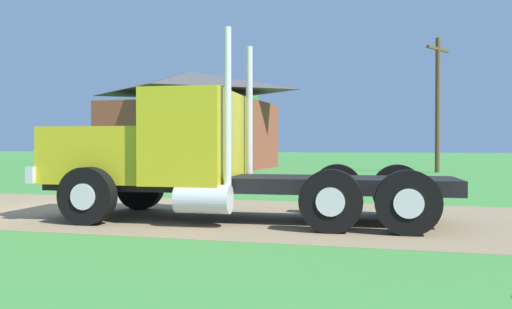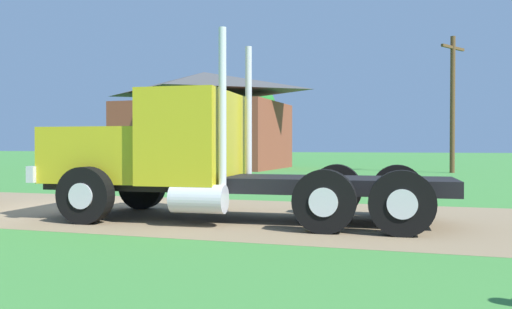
# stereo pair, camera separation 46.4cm
# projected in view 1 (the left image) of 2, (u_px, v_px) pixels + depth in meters

# --- Properties ---
(ground_plane) EXTENTS (200.00, 200.00, 0.00)m
(ground_plane) POSITION_uv_depth(u_px,v_px,m) (73.00, 209.00, 12.02)
(ground_plane) COLOR #3E8238
(dirt_track) EXTENTS (120.00, 5.83, 0.01)m
(dirt_track) POSITION_uv_depth(u_px,v_px,m) (73.00, 209.00, 12.02)
(dirt_track) COLOR #8A7454
(dirt_track) RESTS_ON ground_plane
(truck_foreground_white) EXTENTS (8.14, 3.12, 3.59)m
(truck_foreground_white) POSITION_uv_depth(u_px,v_px,m) (191.00, 159.00, 10.51)
(truck_foreground_white) COLOR black
(truck_foreground_white) RESTS_ON ground_plane
(shed_building) EXTENTS (10.57, 7.94, 6.20)m
(shed_building) POSITION_uv_depth(u_px,v_px,m) (190.00, 122.00, 33.69)
(shed_building) COLOR brown
(shed_building) RESTS_ON ground_plane
(utility_pole_near) EXTENTS (1.29, 1.93, 7.28)m
(utility_pole_near) POSITION_uv_depth(u_px,v_px,m) (438.00, 101.00, 28.32)
(utility_pole_near) COLOR brown
(utility_pole_near) RESTS_ON ground_plane
(tree_left) EXTENTS (3.79, 3.79, 6.24)m
(tree_left) POSITION_uv_depth(u_px,v_px,m) (156.00, 121.00, 56.36)
(tree_left) COLOR #513823
(tree_left) RESTS_ON ground_plane
(tree_mid) EXTENTS (3.70, 3.70, 6.77)m
(tree_mid) POSITION_uv_depth(u_px,v_px,m) (239.00, 108.00, 45.29)
(tree_mid) COLOR #513823
(tree_mid) RESTS_ON ground_plane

